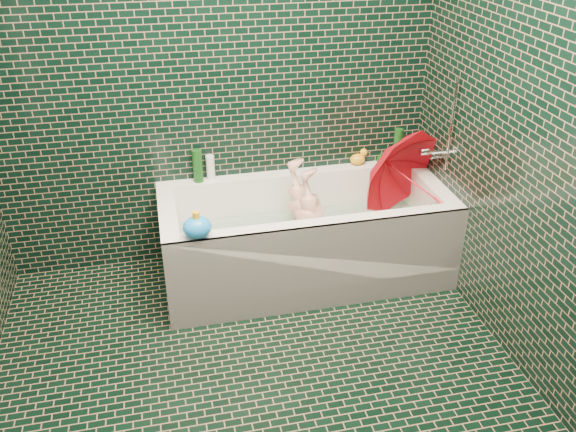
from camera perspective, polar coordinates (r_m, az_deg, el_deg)
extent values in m
plane|color=black|center=(3.00, -2.11, -17.34)|extent=(2.80, 2.80, 0.00)
plane|color=black|center=(3.58, -6.94, 13.95)|extent=(2.80, 0.00, 2.80)
plane|color=black|center=(2.79, 24.84, 6.96)|extent=(0.00, 2.80, 2.80)
cube|color=white|center=(3.80, 1.56, -4.41)|extent=(1.70, 0.75, 0.15)
cube|color=white|center=(3.93, 0.45, 1.49)|extent=(1.70, 0.10, 0.40)
cube|color=white|center=(3.39, 2.98, -3.51)|extent=(1.70, 0.10, 0.40)
cube|color=white|center=(3.91, 13.05, 0.52)|extent=(0.10, 0.55, 0.40)
cube|color=white|center=(3.57, -10.94, -2.25)|extent=(0.10, 0.55, 0.40)
cube|color=white|center=(3.40, 3.13, -4.92)|extent=(1.70, 0.02, 0.55)
cube|color=#33D52A|center=(3.76, 1.58, -3.38)|extent=(1.35, 0.47, 0.01)
cube|color=silver|center=(3.68, 1.61, -1.49)|extent=(1.48, 0.53, 0.00)
cylinder|color=silver|center=(3.76, 14.10, 5.64)|extent=(0.14, 0.05, 0.05)
cylinder|color=silver|center=(3.78, 12.62, 5.92)|extent=(0.05, 0.04, 0.04)
cylinder|color=silver|center=(3.60, 15.06, 8.20)|extent=(0.01, 0.01, 0.55)
imported|color=tan|center=(3.68, 2.33, -1.36)|extent=(0.95, 0.48, 0.37)
imported|color=red|center=(3.72, 11.56, 3.15)|extent=(0.81, 0.88, 0.74)
imported|color=white|center=(4.09, 11.47, 5.12)|extent=(0.11, 0.11, 0.23)
imported|color=#581E74|center=(4.09, 11.45, 5.15)|extent=(0.08, 0.09, 0.17)
imported|color=#124214|center=(4.01, 9.23, 4.86)|extent=(0.13, 0.13, 0.15)
cylinder|color=#124214|center=(3.96, 10.20, 6.36)|extent=(0.07, 0.07, 0.24)
cylinder|color=silver|center=(4.03, 10.92, 6.30)|extent=(0.05, 0.05, 0.19)
cylinder|color=#124214|center=(3.72, -8.45, 4.66)|extent=(0.07, 0.07, 0.20)
cylinder|color=white|center=(3.75, -7.27, 4.53)|extent=(0.06, 0.06, 0.15)
ellipsoid|color=#F4AD18|center=(3.95, 6.52, 5.30)|extent=(0.10, 0.08, 0.07)
sphere|color=#F4AD18|center=(3.95, 7.09, 5.94)|extent=(0.05, 0.05, 0.05)
cone|color=orange|center=(3.96, 7.44, 5.93)|extent=(0.02, 0.02, 0.02)
ellipsoid|color=#1B8AF6|center=(3.14, -8.50, -1.06)|extent=(0.17, 0.15, 0.12)
cylinder|color=#F4AD18|center=(3.11, -8.59, 0.03)|extent=(0.04, 0.04, 0.04)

